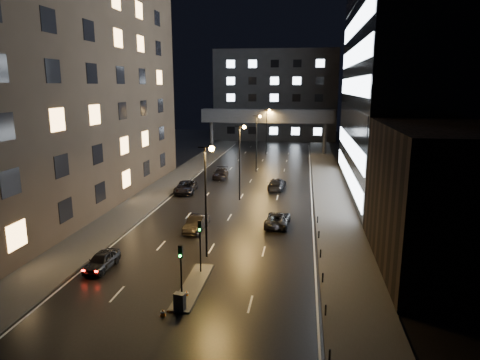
{
  "coord_description": "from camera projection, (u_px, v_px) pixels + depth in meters",
  "views": [
    {
      "loc": [
        8.41,
        -27.54,
        15.15
      ],
      "look_at": [
        0.88,
        22.49,
        4.0
      ],
      "focal_mm": 32.0,
      "sensor_mm": 36.0,
      "label": 1
    }
  ],
  "objects": [
    {
      "name": "streetlight_near",
      "position": [
        207.0,
        187.0,
        37.38
      ],
      "size": [
        1.45,
        0.5,
        10.15
      ],
      "color": "black",
      "rests_on": "ground"
    },
    {
      "name": "car_away_a",
      "position": [
        102.0,
        261.0,
        36.09
      ],
      "size": [
        1.91,
        4.35,
        1.46
      ],
      "primitive_type": "imported",
      "rotation": [
        0.0,
        0.0,
        -0.05
      ],
      "color": "black",
      "rests_on": "ground"
    },
    {
      "name": "building_right_low",
      "position": [
        443.0,
        198.0,
        35.57
      ],
      "size": [
        10.0,
        18.0,
        12.0
      ],
      "primitive_type": "cube",
      "color": "black",
      "rests_on": "ground"
    },
    {
      "name": "sidewalk_right",
      "position": [
        330.0,
        190.0,
        63.04
      ],
      "size": [
        5.0,
        110.0,
        0.15
      ],
      "primitive_type": "cube",
      "color": "#383533",
      "rests_on": "ground"
    },
    {
      "name": "building_right_glass",
      "position": [
        432.0,
        30.0,
        57.36
      ],
      "size": [
        20.0,
        36.0,
        45.0
      ],
      "primitive_type": "cube",
      "color": "black",
      "rests_on": "ground"
    },
    {
      "name": "building_far",
      "position": [
        276.0,
        95.0,
        123.02
      ],
      "size": [
        34.0,
        14.0,
        25.0
      ],
      "primitive_type": "cube",
      "color": "#333335",
      "rests_on": "ground"
    },
    {
      "name": "utility_cabinet",
      "position": [
        180.0,
        301.0,
        29.22
      ],
      "size": [
        0.81,
        0.61,
        1.19
      ],
      "primitive_type": "cube",
      "rotation": [
        0.0,
        0.0,
        -0.17
      ],
      "color": "#49484B",
      "rests_on": "median_island"
    },
    {
      "name": "car_toward_b",
      "position": [
        277.0,
        184.0,
        64.03
      ],
      "size": [
        2.7,
        5.81,
        1.64
      ],
      "primitive_type": "imported",
      "rotation": [
        0.0,
        0.0,
        3.07
      ],
      "color": "black",
      "rests_on": "ground"
    },
    {
      "name": "car_away_c",
      "position": [
        186.0,
        187.0,
        61.9
      ],
      "size": [
        3.26,
        6.15,
        1.65
      ],
      "primitive_type": "imported",
      "rotation": [
        0.0,
        0.0,
        0.09
      ],
      "color": "black",
      "rests_on": "ground"
    },
    {
      "name": "skybridge",
      "position": [
        267.0,
        117.0,
        96.88
      ],
      "size": [
        30.0,
        3.0,
        10.0
      ],
      "color": "#333335",
      "rests_on": "ground"
    },
    {
      "name": "bollard_row",
      "position": [
        322.0,
        266.0,
        35.77
      ],
      "size": [
        0.12,
        25.12,
        0.9
      ],
      "color": "black",
      "rests_on": "ground"
    },
    {
      "name": "streetlight_mid_b",
      "position": [
        257.0,
        136.0,
        76.01
      ],
      "size": [
        1.45,
        0.5,
        10.15
      ],
      "color": "black",
      "rests_on": "ground"
    },
    {
      "name": "median_island",
      "position": [
        193.0,
        286.0,
        32.95
      ],
      "size": [
        1.6,
        8.0,
        0.15
      ],
      "primitive_type": "cube",
      "color": "#383533",
      "rests_on": "ground"
    },
    {
      "name": "car_away_b",
      "position": [
        196.0,
        223.0,
        45.63
      ],
      "size": [
        1.91,
        4.9,
        1.59
      ],
      "primitive_type": "imported",
      "rotation": [
        0.0,
        0.0,
        -0.05
      ],
      "color": "black",
      "rests_on": "ground"
    },
    {
      "name": "cone_b",
      "position": [
        187.0,
        294.0,
        31.29
      ],
      "size": [
        0.45,
        0.45,
        0.54
      ],
      "primitive_type": "cone",
      "rotation": [
        0.0,
        0.0,
        0.42
      ],
      "color": "orange",
      "rests_on": "ground"
    },
    {
      "name": "cone_a",
      "position": [
        163.0,
        313.0,
        28.75
      ],
      "size": [
        0.49,
        0.49,
        0.48
      ],
      "primitive_type": "cone",
      "rotation": [
        0.0,
        0.0,
        0.31
      ],
      "color": "orange",
      "rests_on": "ground"
    },
    {
      "name": "car_toward_a",
      "position": [
        278.0,
        219.0,
        47.27
      ],
      "size": [
        2.78,
        5.52,
        1.5
      ],
      "primitive_type": "imported",
      "rotation": [
        0.0,
        0.0,
        3.09
      ],
      "color": "black",
      "rests_on": "ground"
    },
    {
      "name": "streetlight_mid_a",
      "position": [
        241.0,
        153.0,
        56.69
      ],
      "size": [
        1.45,
        0.5,
        10.15
      ],
      "color": "black",
      "rests_on": "ground"
    },
    {
      "name": "car_away_d",
      "position": [
        221.0,
        174.0,
        71.67
      ],
      "size": [
        2.57,
        5.57,
        1.58
      ],
      "primitive_type": "imported",
      "rotation": [
        0.0,
        0.0,
        0.07
      ],
      "color": "black",
      "rests_on": "ground"
    },
    {
      "name": "streetlight_far",
      "position": [
        267.0,
        126.0,
        95.32
      ],
      "size": [
        1.45,
        0.5,
        10.15
      ],
      "color": "black",
      "rests_on": "ground"
    },
    {
      "name": "sidewalk_left",
      "position": [
        167.0,
        185.0,
        66.68
      ],
      "size": [
        5.0,
        110.0,
        0.15
      ],
      "primitive_type": "cube",
      "color": "#383533",
      "rests_on": "ground"
    },
    {
      "name": "traffic_signal_near",
      "position": [
        200.0,
        238.0,
        34.7
      ],
      "size": [
        0.28,
        0.34,
        4.4
      ],
      "color": "black",
      "rests_on": "median_island"
    },
    {
      "name": "ground",
      "position": [
        251.0,
        181.0,
        69.7
      ],
      "size": [
        160.0,
        160.0,
        0.0
      ],
      "primitive_type": "plane",
      "color": "black",
      "rests_on": "ground"
    },
    {
      "name": "traffic_signal_far",
      "position": [
        181.0,
        265.0,
        29.39
      ],
      "size": [
        0.28,
        0.34,
        4.4
      ],
      "color": "black",
      "rests_on": "median_island"
    },
    {
      "name": "building_left",
      "position": [
        56.0,
        46.0,
        53.22
      ],
      "size": [
        15.0,
        48.0,
        40.0
      ],
      "primitive_type": "cube",
      "color": "#2D2319",
      "rests_on": "ground"
    }
  ]
}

